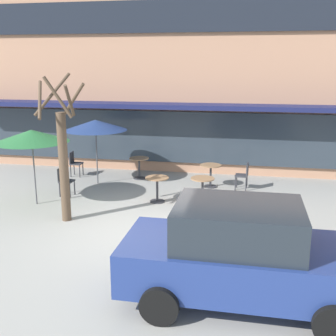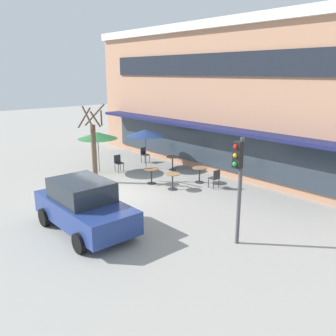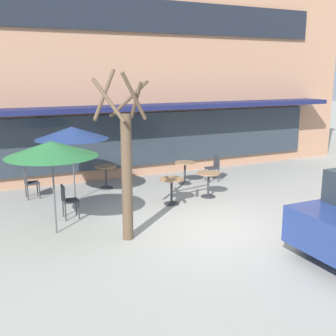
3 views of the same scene
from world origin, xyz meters
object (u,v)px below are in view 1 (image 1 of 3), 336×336
object	(u,v)px
patio_umbrella_cream_folded	(95,125)
cafe_table_by_tree	(211,172)
cafe_chair_2	(74,162)
patio_umbrella_green_folded	(32,136)
cafe_table_streetside	(203,186)
cafe_table_near_wall	(139,165)
cafe_table_mid_patio	(157,185)
cafe_chair_0	(244,174)
parked_sedan	(244,254)
street_tree	(63,155)
cafe_chair_1	(64,179)

from	to	relation	value
patio_umbrella_cream_folded	cafe_table_by_tree	bearing A→B (deg)	4.82
patio_umbrella_cream_folded	cafe_chair_2	xyz separation A→B (m)	(-1.17, 0.80, -1.50)
patio_umbrella_green_folded	cafe_table_streetside	bearing A→B (deg)	12.18
cafe_table_near_wall	cafe_table_by_tree	size ratio (longest dim) A/B	1.00
cafe_table_mid_patio	patio_umbrella_cream_folded	xyz separation A→B (m)	(-2.43, 1.55, 1.51)
patio_umbrella_green_folded	cafe_chair_0	xyz separation A→B (m)	(5.94, 2.63, -1.50)
cafe_chair_0	cafe_chair_2	xyz separation A→B (m)	(-6.10, 0.57, 0.00)
patio_umbrella_green_folded	parked_sedan	world-z (taller)	patio_umbrella_green_folded
cafe_table_near_wall	street_tree	xyz separation A→B (m)	(-0.85, -4.34, 1.24)
cafe_chair_1	parked_sedan	world-z (taller)	parked_sedan
cafe_chair_2	patio_umbrella_green_folded	bearing A→B (deg)	-87.13
cafe_table_near_wall	cafe_chair_0	bearing A→B (deg)	-10.24
cafe_chair_1	cafe_table_by_tree	bearing A→B (deg)	22.47
cafe_chair_2	street_tree	bearing A→B (deg)	-69.83
cafe_table_streetside	parked_sedan	distance (m)	5.34
cafe_table_near_wall	street_tree	distance (m)	4.59
cafe_table_streetside	cafe_table_mid_patio	world-z (taller)	same
cafe_chair_1	cafe_chair_2	world-z (taller)	same
parked_sedan	patio_umbrella_cream_folded	bearing A→B (deg)	127.49
cafe_table_streetside	cafe_chair_2	distance (m)	5.39
parked_sedan	cafe_table_streetside	bearing A→B (deg)	103.73
patio_umbrella_green_folded	cafe_table_mid_patio	bearing A→B (deg)	13.96
cafe_chair_1	cafe_chair_0	bearing A→B (deg)	17.41
cafe_table_streetside	street_tree	distance (m)	4.15
cafe_table_by_tree	cafe_chair_0	bearing A→B (deg)	-5.01
patio_umbrella_cream_folded	cafe_chair_2	size ratio (longest dim) A/B	2.47
cafe_table_mid_patio	patio_umbrella_cream_folded	bearing A→B (deg)	147.54
cafe_chair_0	cafe_chair_1	size ratio (longest dim) A/B	1.00
patio_umbrella_green_folded	cafe_chair_0	distance (m)	6.67
cafe_table_near_wall	parked_sedan	size ratio (longest dim) A/B	0.18
cafe_chair_0	cafe_chair_2	bearing A→B (deg)	174.66
cafe_chair_1	cafe_chair_2	size ratio (longest dim) A/B	1.00
cafe_chair_0	cafe_chair_1	world-z (taller)	same
cafe_table_near_wall	cafe_table_mid_patio	xyz separation A→B (m)	(1.19, -2.44, 0.00)
cafe_table_near_wall	cafe_table_streetside	world-z (taller)	same
cafe_table_by_tree	cafe_table_mid_patio	size ratio (longest dim) A/B	1.00
cafe_table_mid_patio	patio_umbrella_green_folded	world-z (taller)	patio_umbrella_green_folded
cafe_table_mid_patio	patio_umbrella_green_folded	xyz separation A→B (m)	(-3.44, -0.86, 1.51)
cafe_table_by_tree	patio_umbrella_cream_folded	bearing A→B (deg)	-175.18
patio_umbrella_green_folded	cafe_chair_0	size ratio (longest dim) A/B	2.47
cafe_table_by_tree	cafe_table_near_wall	bearing A→B (deg)	167.62
cafe_table_mid_patio	cafe_chair_0	size ratio (longest dim) A/B	0.85
cafe_chair_2	street_tree	xyz separation A→B (m)	(1.56, -4.25, 1.23)
cafe_table_by_tree	cafe_chair_0	size ratio (longest dim) A/B	0.85
cafe_table_mid_patio	cafe_chair_1	size ratio (longest dim) A/B	0.85
cafe_table_near_wall	patio_umbrella_green_folded	world-z (taller)	patio_umbrella_green_folded
parked_sedan	patio_umbrella_green_folded	bearing A→B (deg)	145.50
cafe_table_by_tree	cafe_chair_0	xyz separation A→B (m)	(1.09, -0.10, 0.01)
patio_umbrella_green_folded	cafe_chair_2	bearing A→B (deg)	92.87
cafe_table_streetside	parked_sedan	xyz separation A→B (m)	(1.26, -5.18, 0.36)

